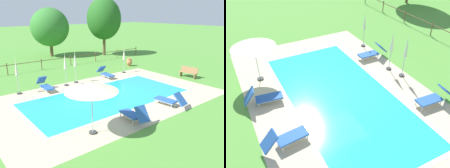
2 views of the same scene
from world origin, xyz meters
TOP-DOWN VIEW (x-y plane):
  - ground_plane at (0.00, 0.00)m, footprint 160.00×160.00m
  - pool_deck_paving at (0.00, 0.00)m, footprint 14.44×8.94m
  - swimming_pool_water at (0.00, 0.00)m, footprint 10.42×4.91m
  - pool_coping_rim at (0.00, 0.00)m, footprint 10.90×5.39m
  - sun_lounger_north_near_steps at (-2.59, 3.72)m, footprint 0.65×1.94m
  - sun_lounger_north_mid at (1.86, -3.47)m, footprint 0.81×1.98m
  - sun_lounger_north_far at (2.70, 3.76)m, footprint 0.72×1.98m
  - sun_lounger_north_end at (-1.17, -3.64)m, footprint 0.81×1.89m
  - patio_umbrella_open_foreground at (-3.43, -3.33)m, footprint 2.36×2.36m
  - patio_umbrella_closed_row_west at (0.03, 4.04)m, footprint 0.32×0.32m
  - patio_umbrella_closed_row_mid_west at (4.97, 4.04)m, footprint 0.32×0.32m
  - patio_umbrella_closed_row_centre at (-0.92, 3.83)m, footprint 0.32×0.32m
  - patio_umbrella_closed_row_mid_east at (-4.28, 4.14)m, footprint 0.32×0.32m
  - wooden_bench_lawn_side at (8.16, -0.50)m, footprint 0.60×1.54m
  - terracotta_urn_near_fence at (7.18, 5.72)m, footprint 0.58×0.58m
  - perimeter_fence at (-0.32, 9.76)m, footprint 24.83×0.08m
  - tree_west_mid at (3.46, 15.63)m, footprint 4.50×4.50m
  - tree_centre at (9.02, 12.33)m, footprint 4.18×4.18m

SIDE VIEW (x-z plane):
  - ground_plane at x=0.00m, z-range 0.00..0.00m
  - pool_deck_paving at x=0.00m, z-range 0.00..0.01m
  - swimming_pool_water at x=0.00m, z-range 0.00..0.01m
  - pool_coping_rim at x=0.00m, z-range 0.01..0.01m
  - sun_lounger_north_far at x=2.70m, z-range -0.07..0.84m
  - sun_lounger_north_near_steps at x=-2.59m, z-range -0.08..0.85m
  - sun_lounger_north_mid at x=1.86m, z-range -0.08..0.85m
  - sun_lounger_north_end at x=-1.17m, z-range -0.11..0.90m
  - terracotta_urn_near_fence at x=7.18m, z-range 0.03..0.82m
  - wooden_bench_lawn_side at x=8.16m, z-range 0.03..0.90m
  - perimeter_fence at x=-0.32m, z-range 0.16..1.21m
  - patio_umbrella_closed_row_mid_west at x=4.97m, z-range 0.33..2.60m
  - patio_umbrella_closed_row_mid_east at x=-4.28m, z-range 0.31..2.70m
  - patio_umbrella_closed_row_centre at x=-0.92m, z-range 0.34..2.77m
  - patio_umbrella_closed_row_west at x=0.03m, z-range 0.33..2.84m
  - patio_umbrella_open_foreground at x=-3.43m, z-range 0.97..3.42m
  - tree_west_mid at x=3.46m, z-range 0.61..6.35m
  - tree_centre at x=9.02m, z-range 0.96..7.89m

